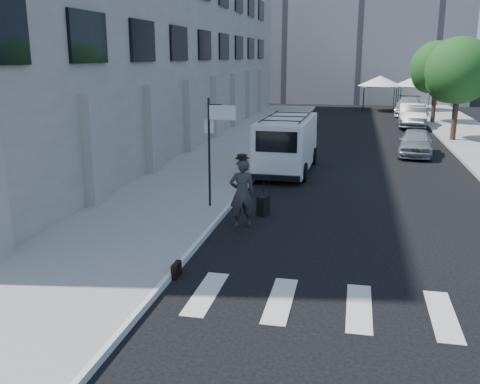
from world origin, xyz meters
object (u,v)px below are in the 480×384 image
at_px(suitcase, 263,205).
at_px(parked_car_c, 409,106).
at_px(cargo_van, 287,143).
at_px(parked_car_a, 416,142).
at_px(businessman, 242,193).
at_px(briefcase, 176,270).
at_px(parked_car_b, 412,115).

bearing_deg(suitcase, parked_car_c, 97.31).
xyz_separation_m(cargo_van, parked_car_a, (5.92, 4.99, -0.53)).
distance_m(suitcase, parked_car_a, 13.31).
bearing_deg(suitcase, businessman, -87.34).
bearing_deg(suitcase, cargo_van, 111.07).
height_order(businessman, briefcase, businessman).
distance_m(suitcase, parked_car_b, 24.53).
bearing_deg(businessman, parked_car_c, -126.90).
relative_size(cargo_van, parked_car_c, 1.16).
distance_m(businessman, parked_car_b, 25.91).
distance_m(parked_car_b, parked_car_c, 8.00).
bearing_deg(suitcase, parked_car_b, 94.27).
height_order(suitcase, cargo_van, cargo_van).
height_order(suitcase, parked_car_c, parked_car_c).
distance_m(suitcase, parked_car_c, 32.39).
relative_size(suitcase, parked_car_b, 0.23).
height_order(briefcase, cargo_van, cargo_van).
height_order(parked_car_a, parked_car_c, parked_car_c).
bearing_deg(cargo_van, businessman, -90.61).
bearing_deg(parked_car_a, briefcase, -105.62).
bearing_deg(parked_car_a, cargo_van, -133.74).
xyz_separation_m(cargo_van, parked_car_c, (7.26, 24.61, -0.42)).
bearing_deg(businessman, suitcase, -131.36).
distance_m(businessman, cargo_van, 8.32).
height_order(businessman, parked_car_a, businessman).
bearing_deg(briefcase, suitcase, 77.55).
distance_m(cargo_van, parked_car_c, 25.66).
height_order(businessman, parked_car_c, businessman).
bearing_deg(parked_car_a, parked_car_c, 92.24).
bearing_deg(cargo_van, suitcase, -87.60).
distance_m(cargo_van, parked_car_b, 17.96).
relative_size(briefcase, parked_car_c, 0.08).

